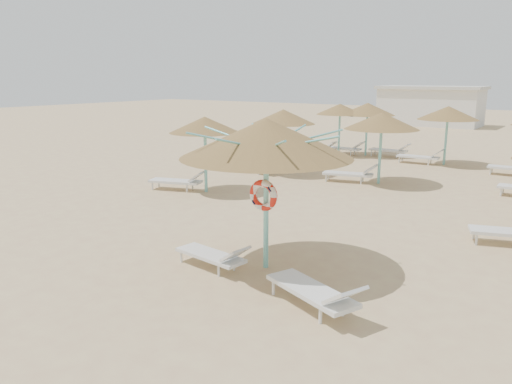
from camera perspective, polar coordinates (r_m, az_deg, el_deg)
The scene contains 6 objects.
ground at distance 11.02m, azimuth -1.27°, elevation -8.22°, with size 120.00×120.00×0.00m, color tan.
main_palapa at distance 10.16m, azimuth 1.19°, elevation 6.12°, with size 3.55×3.55×3.18m.
lounger_main_a at distance 10.67m, azimuth -4.79°, elevation -7.20°, with size 1.86×0.77×0.66m.
lounger_main_b at distance 8.90m, azimuth 6.90°, elevation -11.23°, with size 2.12×1.33×0.74m.
palapa_field at distance 19.87m, azimuth 20.94°, elevation 7.33°, with size 19.24×13.84×2.72m.
service_hut at distance 45.02m, azimuth 19.30°, elevation 9.31°, with size 8.40×4.40×3.25m.
Camera 1 is at (6.03, -8.32, 3.99)m, focal length 35.00 mm.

